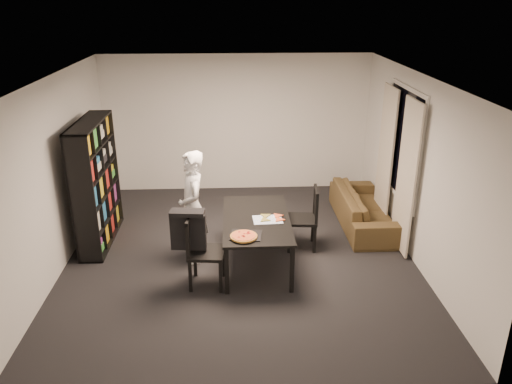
{
  "coord_description": "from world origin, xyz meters",
  "views": [
    {
      "loc": [
        -0.09,
        -6.52,
        3.62
      ],
      "look_at": [
        0.22,
        -0.12,
        1.05
      ],
      "focal_mm": 35.0,
      "sensor_mm": 36.0,
      "label": 1
    }
  ],
  "objects_px": {
    "chair_right": "(308,214)",
    "baking_tray": "(246,235)",
    "chair_left": "(199,246)",
    "dining_table": "(256,222)",
    "bookshelf": "(96,183)",
    "person": "(193,207)",
    "sofa": "(364,208)",
    "pepperoni_pizza": "(244,236)"
  },
  "relations": [
    {
      "from": "baking_tray",
      "to": "pepperoni_pizza",
      "type": "relative_size",
      "value": 1.14
    },
    {
      "from": "chair_right",
      "to": "person",
      "type": "height_order",
      "value": "person"
    },
    {
      "from": "chair_right",
      "to": "pepperoni_pizza",
      "type": "distance_m",
      "value": 1.43
    },
    {
      "from": "chair_left",
      "to": "chair_right",
      "type": "height_order",
      "value": "chair_left"
    },
    {
      "from": "bookshelf",
      "to": "pepperoni_pizza",
      "type": "distance_m",
      "value": 2.61
    },
    {
      "from": "chair_left",
      "to": "sofa",
      "type": "distance_m",
      "value": 3.14
    },
    {
      "from": "dining_table",
      "to": "chair_right",
      "type": "height_order",
      "value": "chair_right"
    },
    {
      "from": "bookshelf",
      "to": "sofa",
      "type": "distance_m",
      "value": 4.29
    },
    {
      "from": "bookshelf",
      "to": "baking_tray",
      "type": "bearing_deg",
      "value": -31.13
    },
    {
      "from": "dining_table",
      "to": "sofa",
      "type": "relative_size",
      "value": 0.84
    },
    {
      "from": "chair_left",
      "to": "pepperoni_pizza",
      "type": "bearing_deg",
      "value": -90.56
    },
    {
      "from": "dining_table",
      "to": "sofa",
      "type": "bearing_deg",
      "value": 32.65
    },
    {
      "from": "chair_right",
      "to": "sofa",
      "type": "bearing_deg",
      "value": 130.15
    },
    {
      "from": "baking_tray",
      "to": "pepperoni_pizza",
      "type": "bearing_deg",
      "value": -113.93
    },
    {
      "from": "baking_tray",
      "to": "dining_table",
      "type": "bearing_deg",
      "value": 72.84
    },
    {
      "from": "bookshelf",
      "to": "dining_table",
      "type": "distance_m",
      "value": 2.54
    },
    {
      "from": "bookshelf",
      "to": "person",
      "type": "distance_m",
      "value": 1.63
    },
    {
      "from": "chair_left",
      "to": "sofa",
      "type": "xyz_separation_m",
      "value": [
        2.62,
        1.71,
        -0.27
      ]
    },
    {
      "from": "chair_left",
      "to": "person",
      "type": "distance_m",
      "value": 0.75
    },
    {
      "from": "bookshelf",
      "to": "chair_left",
      "type": "distance_m",
      "value": 2.14
    },
    {
      "from": "chair_left",
      "to": "person",
      "type": "relative_size",
      "value": 0.61
    },
    {
      "from": "bookshelf",
      "to": "dining_table",
      "type": "bearing_deg",
      "value": -19.0
    },
    {
      "from": "chair_left",
      "to": "baking_tray",
      "type": "height_order",
      "value": "chair_left"
    },
    {
      "from": "chair_left",
      "to": "sofa",
      "type": "relative_size",
      "value": 0.5
    },
    {
      "from": "chair_left",
      "to": "chair_right",
      "type": "relative_size",
      "value": 1.03
    },
    {
      "from": "bookshelf",
      "to": "pepperoni_pizza",
      "type": "xyz_separation_m",
      "value": [
        2.19,
        -1.41,
        -0.23
      ]
    },
    {
      "from": "chair_right",
      "to": "baking_tray",
      "type": "distance_m",
      "value": 1.36
    },
    {
      "from": "chair_right",
      "to": "baking_tray",
      "type": "relative_size",
      "value": 2.39
    },
    {
      "from": "person",
      "to": "pepperoni_pizza",
      "type": "distance_m",
      "value": 1.03
    },
    {
      "from": "baking_tray",
      "to": "sofa",
      "type": "bearing_deg",
      "value": 40.32
    },
    {
      "from": "baking_tray",
      "to": "bookshelf",
      "type": "bearing_deg",
      "value": 148.87
    },
    {
      "from": "dining_table",
      "to": "baking_tray",
      "type": "xyz_separation_m",
      "value": [
        -0.16,
        -0.52,
        0.07
      ]
    },
    {
      "from": "bookshelf",
      "to": "person",
      "type": "bearing_deg",
      "value": -23.89
    },
    {
      "from": "baking_tray",
      "to": "chair_right",
      "type": "bearing_deg",
      "value": 45.0
    },
    {
      "from": "person",
      "to": "sofa",
      "type": "relative_size",
      "value": 0.82
    },
    {
      "from": "chair_right",
      "to": "pepperoni_pizza",
      "type": "xyz_separation_m",
      "value": [
        -0.99,
        -1.02,
        0.18
      ]
    },
    {
      "from": "dining_table",
      "to": "sofa",
      "type": "height_order",
      "value": "dining_table"
    },
    {
      "from": "bookshelf",
      "to": "baking_tray",
      "type": "height_order",
      "value": "bookshelf"
    },
    {
      "from": "bookshelf",
      "to": "sofa",
      "type": "bearing_deg",
      "value": 4.92
    },
    {
      "from": "dining_table",
      "to": "pepperoni_pizza",
      "type": "bearing_deg",
      "value": -108.0
    },
    {
      "from": "dining_table",
      "to": "baking_tray",
      "type": "bearing_deg",
      "value": -107.16
    },
    {
      "from": "bookshelf",
      "to": "person",
      "type": "xyz_separation_m",
      "value": [
        1.49,
        -0.66,
        -0.14
      ]
    }
  ]
}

